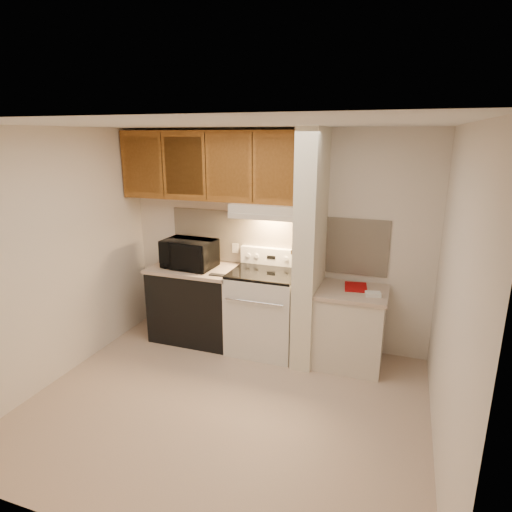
% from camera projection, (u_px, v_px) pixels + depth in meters
% --- Properties ---
extents(floor, '(3.60, 3.60, 0.00)m').
position_uv_depth(floor, '(225.00, 405.00, 3.98)').
color(floor, '#C7AB93').
rests_on(floor, ground).
extents(ceiling, '(3.60, 3.60, 0.00)m').
position_uv_depth(ceiling, '(219.00, 124.00, 3.30)').
color(ceiling, white).
rests_on(ceiling, wall_back).
extents(wall_back, '(3.60, 2.50, 0.02)m').
position_uv_depth(wall_back, '(274.00, 239.00, 5.00)').
color(wall_back, silver).
rests_on(wall_back, floor).
extents(wall_left, '(0.02, 3.00, 2.50)m').
position_uv_depth(wall_left, '(55.00, 258.00, 4.21)').
color(wall_left, silver).
rests_on(wall_left, floor).
extents(wall_right, '(0.02, 3.00, 2.50)m').
position_uv_depth(wall_right, '(453.00, 304.00, 3.06)').
color(wall_right, silver).
rests_on(wall_right, floor).
extents(backsplash, '(2.60, 0.02, 0.63)m').
position_uv_depth(backsplash, '(274.00, 240.00, 4.99)').
color(backsplash, beige).
rests_on(backsplash, wall_back).
extents(range_body, '(0.76, 0.65, 0.92)m').
position_uv_depth(range_body, '(264.00, 312.00, 4.90)').
color(range_body, silver).
rests_on(range_body, floor).
extents(oven_window, '(0.50, 0.01, 0.30)m').
position_uv_depth(oven_window, '(255.00, 320.00, 4.60)').
color(oven_window, black).
rests_on(oven_window, range_body).
extents(oven_handle, '(0.65, 0.02, 0.02)m').
position_uv_depth(oven_handle, '(254.00, 302.00, 4.51)').
color(oven_handle, silver).
rests_on(oven_handle, range_body).
extents(cooktop, '(0.74, 0.64, 0.03)m').
position_uv_depth(cooktop, '(265.00, 273.00, 4.77)').
color(cooktop, black).
rests_on(cooktop, range_body).
extents(range_backguard, '(0.76, 0.08, 0.20)m').
position_uv_depth(range_backguard, '(272.00, 256.00, 5.00)').
color(range_backguard, silver).
rests_on(range_backguard, range_body).
extents(range_display, '(0.10, 0.01, 0.04)m').
position_uv_depth(range_display, '(271.00, 257.00, 4.96)').
color(range_display, black).
rests_on(range_display, range_backguard).
extents(range_knob_left_outer, '(0.05, 0.02, 0.05)m').
position_uv_depth(range_knob_left_outer, '(248.00, 255.00, 5.05)').
color(range_knob_left_outer, silver).
rests_on(range_knob_left_outer, range_backguard).
extents(range_knob_left_inner, '(0.05, 0.02, 0.05)m').
position_uv_depth(range_knob_left_inner, '(256.00, 256.00, 5.02)').
color(range_knob_left_inner, silver).
rests_on(range_knob_left_inner, range_backguard).
extents(range_knob_right_inner, '(0.05, 0.02, 0.05)m').
position_uv_depth(range_knob_right_inner, '(286.00, 259.00, 4.90)').
color(range_knob_right_inner, silver).
rests_on(range_knob_right_inner, range_backguard).
extents(range_knob_right_outer, '(0.05, 0.02, 0.05)m').
position_uv_depth(range_knob_right_outer, '(294.00, 260.00, 4.87)').
color(range_knob_right_outer, silver).
rests_on(range_knob_right_outer, range_backguard).
extents(dishwasher_front, '(1.00, 0.63, 0.87)m').
position_uv_depth(dishwasher_front, '(196.00, 304.00, 5.20)').
color(dishwasher_front, black).
rests_on(dishwasher_front, floor).
extents(left_countertop, '(1.04, 0.67, 0.04)m').
position_uv_depth(left_countertop, '(194.00, 269.00, 5.07)').
color(left_countertop, '#BFA692').
rests_on(left_countertop, dishwasher_front).
extents(spoon_rest, '(0.21, 0.07, 0.01)m').
position_uv_depth(spoon_rest, '(218.00, 275.00, 4.76)').
color(spoon_rest, black).
rests_on(spoon_rest, left_countertop).
extents(teal_jar, '(0.11, 0.11, 0.10)m').
position_uv_depth(teal_jar, '(176.00, 256.00, 5.33)').
color(teal_jar, '#316D61').
rests_on(teal_jar, left_countertop).
extents(outlet, '(0.08, 0.01, 0.12)m').
position_uv_depth(outlet, '(235.00, 248.00, 5.17)').
color(outlet, beige).
rests_on(outlet, backsplash).
extents(microwave, '(0.62, 0.43, 0.33)m').
position_uv_depth(microwave, '(189.00, 254.00, 5.02)').
color(microwave, black).
rests_on(microwave, left_countertop).
extents(partition_pillar, '(0.22, 0.70, 2.50)m').
position_uv_depth(partition_pillar, '(310.00, 250.00, 4.52)').
color(partition_pillar, silver).
rests_on(partition_pillar, floor).
extents(pillar_trim, '(0.01, 0.70, 0.04)m').
position_uv_depth(pillar_trim, '(300.00, 244.00, 4.54)').
color(pillar_trim, '#90551F').
rests_on(pillar_trim, partition_pillar).
extents(knife_strip, '(0.02, 0.42, 0.04)m').
position_uv_depth(knife_strip, '(298.00, 243.00, 4.49)').
color(knife_strip, black).
rests_on(knife_strip, partition_pillar).
extents(knife_blade_a, '(0.01, 0.03, 0.16)m').
position_uv_depth(knife_blade_a, '(293.00, 256.00, 4.38)').
color(knife_blade_a, silver).
rests_on(knife_blade_a, knife_strip).
extents(knife_handle_a, '(0.02, 0.02, 0.10)m').
position_uv_depth(knife_handle_a, '(294.00, 242.00, 4.35)').
color(knife_handle_a, black).
rests_on(knife_handle_a, knife_strip).
extents(knife_blade_b, '(0.01, 0.04, 0.18)m').
position_uv_depth(knife_blade_b, '(295.00, 256.00, 4.44)').
color(knife_blade_b, silver).
rests_on(knife_blade_b, knife_strip).
extents(knife_handle_b, '(0.02, 0.02, 0.10)m').
position_uv_depth(knife_handle_b, '(295.00, 240.00, 4.41)').
color(knife_handle_b, black).
rests_on(knife_handle_b, knife_strip).
extents(knife_blade_c, '(0.01, 0.04, 0.20)m').
position_uv_depth(knife_blade_c, '(297.00, 254.00, 4.53)').
color(knife_blade_c, silver).
rests_on(knife_blade_c, knife_strip).
extents(knife_handle_c, '(0.02, 0.02, 0.10)m').
position_uv_depth(knife_handle_c, '(297.00, 239.00, 4.49)').
color(knife_handle_c, black).
rests_on(knife_handle_c, knife_strip).
extents(knife_blade_d, '(0.01, 0.04, 0.16)m').
position_uv_depth(knife_blade_d, '(299.00, 251.00, 4.60)').
color(knife_blade_d, silver).
rests_on(knife_blade_d, knife_strip).
extents(knife_handle_d, '(0.02, 0.02, 0.10)m').
position_uv_depth(knife_handle_d, '(299.00, 237.00, 4.54)').
color(knife_handle_d, black).
rests_on(knife_handle_d, knife_strip).
extents(knife_blade_e, '(0.01, 0.04, 0.18)m').
position_uv_depth(knife_blade_e, '(300.00, 250.00, 4.67)').
color(knife_blade_e, silver).
rests_on(knife_blade_e, knife_strip).
extents(knife_handle_e, '(0.02, 0.02, 0.10)m').
position_uv_depth(knife_handle_e, '(300.00, 236.00, 4.62)').
color(knife_handle_e, black).
rests_on(knife_handle_e, knife_strip).
extents(oven_mitt, '(0.03, 0.11, 0.26)m').
position_uv_depth(oven_mitt, '(302.00, 253.00, 4.74)').
color(oven_mitt, gray).
rests_on(oven_mitt, partition_pillar).
extents(right_cab_base, '(0.70, 0.60, 0.81)m').
position_uv_depth(right_cab_base, '(350.00, 329.00, 4.60)').
color(right_cab_base, beige).
rests_on(right_cab_base, floor).
extents(right_countertop, '(0.74, 0.64, 0.04)m').
position_uv_depth(right_countertop, '(352.00, 292.00, 4.49)').
color(right_countertop, '#BFA692').
rests_on(right_countertop, right_cab_base).
extents(red_folder, '(0.27, 0.34, 0.01)m').
position_uv_depth(red_folder, '(356.00, 287.00, 4.56)').
color(red_folder, '#A00909').
rests_on(red_folder, right_countertop).
extents(white_box, '(0.17, 0.13, 0.04)m').
position_uv_depth(white_box, '(373.00, 294.00, 4.31)').
color(white_box, white).
rests_on(white_box, right_countertop).
extents(range_hood, '(0.78, 0.44, 0.15)m').
position_uv_depth(range_hood, '(268.00, 210.00, 4.70)').
color(range_hood, beige).
rests_on(range_hood, upper_cabinets).
extents(hood_lip, '(0.78, 0.04, 0.06)m').
position_uv_depth(hood_lip, '(262.00, 217.00, 4.52)').
color(hood_lip, beige).
rests_on(hood_lip, range_hood).
extents(upper_cabinets, '(2.18, 0.33, 0.77)m').
position_uv_depth(upper_cabinets, '(212.00, 166.00, 4.83)').
color(upper_cabinets, '#90551F').
rests_on(upper_cabinets, wall_back).
extents(cab_door_a, '(0.46, 0.01, 0.63)m').
position_uv_depth(cab_door_a, '(142.00, 165.00, 4.95)').
color(cab_door_a, '#90551F').
rests_on(cab_door_a, upper_cabinets).
extents(cab_gap_a, '(0.01, 0.01, 0.73)m').
position_uv_depth(cab_gap_a, '(162.00, 165.00, 4.86)').
color(cab_gap_a, black).
rests_on(cab_gap_a, upper_cabinets).
extents(cab_door_b, '(0.46, 0.01, 0.63)m').
position_uv_depth(cab_door_b, '(184.00, 166.00, 4.78)').
color(cab_door_b, '#90551F').
rests_on(cab_door_b, upper_cabinets).
extents(cab_gap_b, '(0.01, 0.01, 0.73)m').
position_uv_depth(cab_gap_b, '(206.00, 167.00, 4.69)').
color(cab_gap_b, black).
rests_on(cab_gap_b, upper_cabinets).
extents(cab_door_c, '(0.46, 0.01, 0.63)m').
position_uv_depth(cab_door_c, '(229.00, 167.00, 4.60)').
color(cab_door_c, '#90551F').
rests_on(cab_door_c, upper_cabinets).
extents(cab_gap_c, '(0.01, 0.01, 0.73)m').
position_uv_depth(cab_gap_c, '(252.00, 168.00, 4.51)').
color(cab_gap_c, black).
rests_on(cab_gap_c, upper_cabinets).
extents(cab_door_d, '(0.46, 0.01, 0.63)m').
position_uv_depth(cab_door_d, '(277.00, 168.00, 4.43)').
color(cab_door_d, '#90551F').
rests_on(cab_door_d, upper_cabinets).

